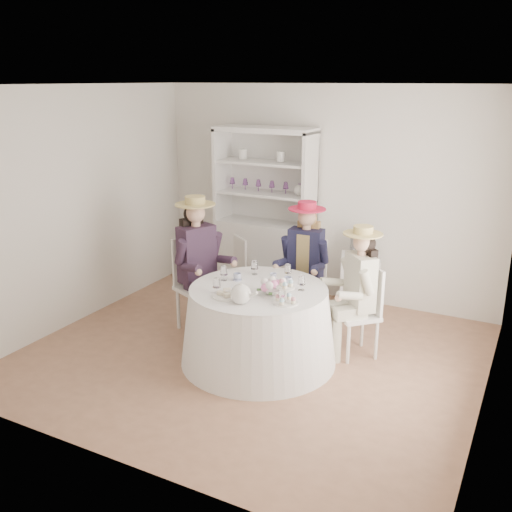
% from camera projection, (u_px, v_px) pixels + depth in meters
% --- Properties ---
extents(ground, '(4.50, 4.50, 0.00)m').
position_uv_depth(ground, '(252.00, 354.00, 5.95)').
color(ground, '#8D6146').
rests_on(ground, ground).
extents(ceiling, '(4.50, 4.50, 0.00)m').
position_uv_depth(ceiling, '(251.00, 85.00, 5.14)').
color(ceiling, white).
rests_on(ceiling, wall_back).
extents(wall_back, '(4.50, 0.00, 4.50)m').
position_uv_depth(wall_back, '(325.00, 194.00, 7.24)').
color(wall_back, silver).
rests_on(wall_back, ground).
extents(wall_front, '(4.50, 0.00, 4.50)m').
position_uv_depth(wall_front, '(113.00, 296.00, 3.85)').
color(wall_front, silver).
rests_on(wall_front, ground).
extents(wall_left, '(0.00, 4.50, 4.50)m').
position_uv_depth(wall_left, '(78.00, 207.00, 6.53)').
color(wall_left, silver).
rests_on(wall_left, ground).
extents(wall_right, '(0.00, 4.50, 4.50)m').
position_uv_depth(wall_right, '(500.00, 262.00, 4.56)').
color(wall_right, silver).
rests_on(wall_right, ground).
extents(tea_table, '(1.57, 1.57, 0.79)m').
position_uv_depth(tea_table, '(258.00, 325.00, 5.71)').
color(tea_table, white).
rests_on(tea_table, ground).
extents(hutch, '(1.29, 0.49, 2.18)m').
position_uv_depth(hutch, '(266.00, 236.00, 7.51)').
color(hutch, silver).
rests_on(hutch, ground).
extents(side_table, '(0.58, 0.58, 0.71)m').
position_uv_depth(side_table, '(359.00, 284.00, 6.95)').
color(side_table, silver).
rests_on(side_table, ground).
extents(hatbox, '(0.35, 0.35, 0.27)m').
position_uv_depth(hatbox, '(361.00, 245.00, 6.81)').
color(hatbox, black).
rests_on(hatbox, side_table).
extents(guest_left, '(0.65, 0.59, 1.55)m').
position_uv_depth(guest_left, '(198.00, 257.00, 6.29)').
color(guest_left, silver).
rests_on(guest_left, ground).
extents(guest_mid, '(0.53, 0.56, 1.47)m').
position_uv_depth(guest_mid, '(305.00, 257.00, 6.40)').
color(guest_mid, silver).
rests_on(guest_mid, ground).
extents(guest_right, '(0.59, 0.58, 1.38)m').
position_uv_depth(guest_right, '(358.00, 284.00, 5.72)').
color(guest_right, silver).
rests_on(guest_right, ground).
extents(spare_chair, '(0.52, 0.52, 0.90)m').
position_uv_depth(spare_chair, '(248.00, 268.00, 7.13)').
color(spare_chair, silver).
rests_on(spare_chair, ground).
extents(teacup_a, '(0.09, 0.09, 0.07)m').
position_uv_depth(teacup_a, '(237.00, 277.00, 5.80)').
color(teacup_a, white).
rests_on(teacup_a, tea_table).
extents(teacup_b, '(0.09, 0.09, 0.07)m').
position_uv_depth(teacup_b, '(273.00, 277.00, 5.80)').
color(teacup_b, white).
rests_on(teacup_b, tea_table).
extents(teacup_c, '(0.12, 0.12, 0.07)m').
position_uv_depth(teacup_c, '(288.00, 281.00, 5.68)').
color(teacup_c, white).
rests_on(teacup_c, tea_table).
extents(flower_bowl, '(0.25, 0.25, 0.05)m').
position_uv_depth(flower_bowl, '(274.00, 291.00, 5.43)').
color(flower_bowl, white).
rests_on(flower_bowl, tea_table).
extents(flower_arrangement, '(0.21, 0.21, 0.08)m').
position_uv_depth(flower_arrangement, '(272.00, 284.00, 5.41)').
color(flower_arrangement, pink).
rests_on(flower_arrangement, tea_table).
extents(table_teapot, '(0.27, 0.19, 0.20)m').
position_uv_depth(table_teapot, '(241.00, 294.00, 5.20)').
color(table_teapot, white).
rests_on(table_teapot, tea_table).
extents(sandwich_plate, '(0.28, 0.28, 0.06)m').
position_uv_depth(sandwich_plate, '(227.00, 295.00, 5.38)').
color(sandwich_plate, white).
rests_on(sandwich_plate, tea_table).
extents(cupcake_stand, '(0.23, 0.23, 0.22)m').
position_uv_depth(cupcake_stand, '(286.00, 295.00, 5.19)').
color(cupcake_stand, white).
rests_on(cupcake_stand, tea_table).
extents(stemware_set, '(0.89, 0.90, 0.15)m').
position_uv_depth(stemware_set, '(258.00, 281.00, 5.57)').
color(stemware_set, white).
rests_on(stemware_set, tea_table).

